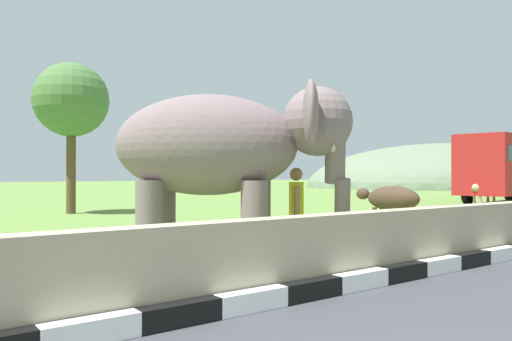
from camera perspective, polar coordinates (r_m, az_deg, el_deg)
name	(u,v)px	position (r m, az deg, el deg)	size (l,w,h in m)	color
striped_curb	(137,323)	(5.12, -13.34, -16.48)	(16.20, 0.20, 0.24)	white
barrier_parapet	(300,255)	(6.54, 5.08, -9.55)	(28.00, 0.36, 1.00)	tan
elephant	(228,148)	(8.44, -3.25, 2.54)	(3.90, 3.75, 3.00)	slate
person_handler	(296,209)	(8.87, 4.59, -4.39)	(0.49, 0.58, 1.66)	navy
bus_red	(512,164)	(30.72, 27.07, 0.63)	(10.17, 4.02, 3.50)	#B21E1E
cow_near	(391,199)	(13.79, 15.14, -3.19)	(0.81, 1.92, 1.23)	#473323
cow_mid	(485,188)	(26.59, 24.58, -1.84)	(1.93, 0.92, 1.23)	tan
tree_distant	(71,101)	(21.12, -20.27, 7.42)	(2.90, 2.90, 5.92)	brown
hill_east	(450,187)	(67.68, 21.15, -1.71)	(39.24, 31.39, 10.81)	slate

